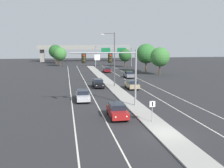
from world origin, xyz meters
name	(u,v)px	position (x,y,z in m)	size (l,w,h in m)	color
ground_plane	(166,134)	(0.00, 0.00, 0.00)	(260.00, 260.00, 0.00)	#28282B
median_island	(122,95)	(0.00, 18.00, 0.07)	(2.40, 110.00, 0.15)	#9E9B93
lane_stripe_oncoming_center	(89,89)	(-4.70, 25.00, 0.00)	(0.14, 100.00, 0.01)	silver
lane_stripe_receding_center	(139,87)	(4.70, 25.00, 0.00)	(0.14, 100.00, 0.01)	silver
edge_stripe_left	(70,89)	(-8.00, 25.00, 0.00)	(0.14, 100.00, 0.01)	silver
edge_stripe_right	(155,87)	(8.00, 25.00, 0.00)	(0.14, 100.00, 0.01)	silver
overhead_signal_mast	(115,65)	(-2.63, 10.59, 5.37)	(8.32, 0.44, 7.20)	gray
median_sign_post	(152,108)	(-0.15, 3.39, 1.59)	(0.60, 0.10, 2.20)	gray
street_lamp_median	(113,56)	(0.07, 26.31, 5.79)	(2.58, 0.28, 10.00)	#4C4C51
car_oncoming_red	(117,110)	(-3.27, 5.95, 0.82)	(1.88, 4.49, 1.58)	maroon
car_oncoming_silver	(83,95)	(-6.42, 15.05, 0.82)	(1.86, 4.48, 1.58)	#B7B7BC
car_oncoming_black	(98,83)	(-2.83, 26.17, 0.82)	(1.84, 4.48, 1.58)	black
car_receding_tan	(132,84)	(3.00, 23.56, 0.82)	(1.83, 4.47, 1.58)	tan
car_receding_grey	(129,74)	(6.17, 38.79, 0.82)	(1.87, 4.49, 1.58)	slate
car_receding_darkred	(107,70)	(2.88, 51.68, 0.82)	(1.91, 4.51, 1.58)	#5B0F14
highway_sign_gantry	(114,49)	(8.20, 69.28, 6.16)	(13.28, 0.42, 7.50)	gray
overpass_bridge	(84,49)	(0.00, 101.17, 5.78)	(42.40, 6.40, 7.65)	gray
tree_far_right_a	(146,54)	(14.11, 50.13, 5.34)	(5.65, 5.65, 8.18)	#4C3823
tree_far_left_a	(56,54)	(-12.55, 92.54, 3.70)	(3.92, 3.92, 5.67)	#4C3823
tree_far_left_c	(55,51)	(-12.68, 87.78, 5.13)	(5.43, 5.43, 7.85)	#4C3823
tree_far_right_b	(125,55)	(11.89, 67.18, 4.20)	(4.44, 4.44, 6.43)	#4C3823
tree_far_left_b	(60,54)	(-10.68, 75.01, 4.53)	(4.79, 4.79, 6.94)	#4C3823
tree_far_right_c	(160,57)	(15.43, 42.64, 4.73)	(5.00, 5.00, 7.24)	#4C3823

